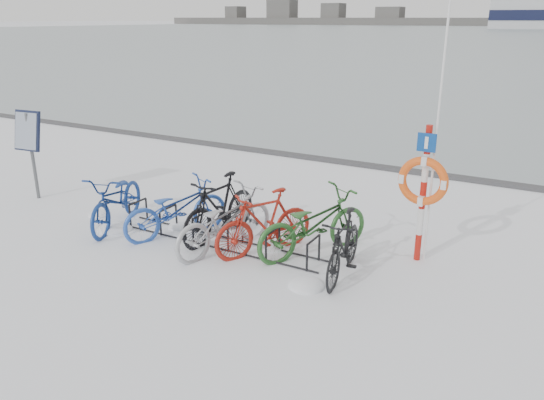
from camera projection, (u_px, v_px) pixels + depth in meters
name	position (u px, v px, depth m)	size (l,w,h in m)	color
ground	(218.00, 243.00, 9.11)	(900.00, 900.00, 0.00)	white
quay_edge	(347.00, 163.00, 13.95)	(400.00, 0.25, 0.10)	#3F3F42
bike_rack	(218.00, 233.00, 9.05)	(4.00, 0.48, 0.46)	black
info_board	(28.00, 136.00, 10.92)	(0.65, 0.31, 1.88)	#595B5E
lifebuoy_station	(424.00, 181.00, 8.00)	(0.76, 0.22, 3.95)	#AE160D
shoreline	(312.00, 19.00, 278.87)	(180.00, 12.00, 9.50)	#494949
bike_0	(117.00, 198.00, 9.75)	(0.70, 2.01, 1.05)	navy
bike_1	(176.00, 207.00, 9.31)	(0.68, 1.97, 1.03)	blue
bike_2	(219.00, 206.00, 9.20)	(0.54, 1.91, 1.15)	black
bike_3	(225.00, 219.00, 8.69)	(0.71, 2.04, 1.07)	#AAACB1
bike_4	(264.00, 221.00, 8.59)	(0.51, 1.82, 1.09)	#A32015
bike_5	(313.00, 222.00, 8.54)	(0.73, 2.11, 1.11)	#2A5E28
bike_6	(344.00, 244.00, 7.83)	(0.47, 1.67, 1.01)	black
snow_drifts	(189.00, 241.00, 9.16)	(5.31, 1.51, 0.22)	white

